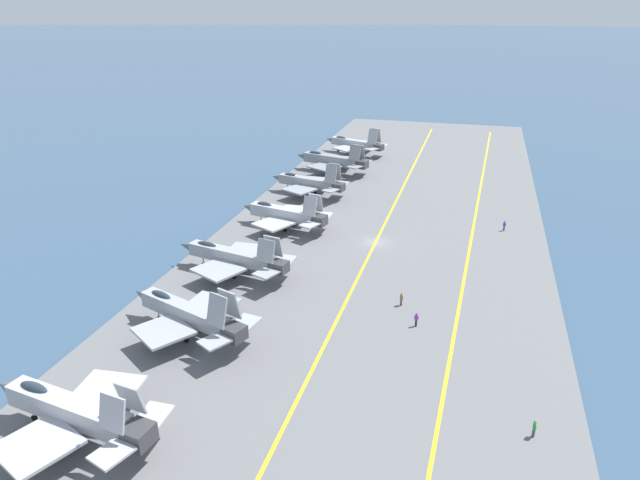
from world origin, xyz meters
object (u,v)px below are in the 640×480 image
(parked_jet_second, at_px, (187,313))
(parked_jet_third, at_px, (233,256))
(crew_brown_vest, at_px, (401,299))
(parked_jet_fifth, at_px, (309,182))
(parked_jet_fourth, at_px, (284,214))
(parked_jet_sixth, at_px, (332,160))
(crew_green_vest, at_px, (534,428))
(crew_blue_vest, at_px, (504,225))
(parked_jet_seventh, at_px, (355,143))
(crew_purple_vest, at_px, (416,319))
(parked_jet_nearest, at_px, (71,410))

(parked_jet_second, xyz_separation_m, parked_jet_third, (15.22, 1.42, -0.12))
(crew_brown_vest, bearing_deg, parked_jet_third, 83.74)
(parked_jet_third, bearing_deg, parked_jet_fifth, 0.45)
(crew_brown_vest, bearing_deg, parked_jet_fourth, 46.93)
(parked_jet_fourth, distance_m, parked_jet_sixth, 33.68)
(crew_green_vest, distance_m, crew_blue_vest, 47.97)
(parked_jet_seventh, height_order, crew_brown_vest, parked_jet_seventh)
(crew_purple_vest, relative_size, crew_blue_vest, 1.03)
(parked_jet_fourth, distance_m, crew_blue_vest, 34.89)
(crew_brown_vest, bearing_deg, parked_jet_nearest, 142.65)
(parked_jet_nearest, relative_size, crew_brown_vest, 10.08)
(parked_jet_second, distance_m, crew_green_vest, 35.63)
(parked_jet_second, bearing_deg, crew_green_vest, -100.61)
(parked_jet_fourth, xyz_separation_m, parked_jet_seventh, (50.47, -0.28, 0.19))
(parked_jet_fifth, relative_size, parked_jet_seventh, 0.97)
(crew_green_vest, bearing_deg, parked_jet_seventh, 21.34)
(parked_jet_third, bearing_deg, parked_jet_sixth, 0.00)
(parked_jet_sixth, distance_m, crew_blue_vest, 43.02)
(parked_jet_third, xyz_separation_m, parked_jet_seventh, (68.24, -1.22, 0.06))
(parked_jet_fifth, xyz_separation_m, crew_green_vest, (-56.88, -36.67, -1.65))
(parked_jet_nearest, distance_m, parked_jet_third, 32.13)
(parked_jet_fifth, bearing_deg, parked_jet_fourth, -175.99)
(parked_jet_fifth, bearing_deg, parked_jet_third, -179.55)
(parked_jet_seventh, distance_m, crew_blue_vest, 53.83)
(crew_purple_vest, bearing_deg, parked_jet_seventh, 17.51)
(crew_green_vest, relative_size, crew_brown_vest, 0.99)
(parked_jet_nearest, relative_size, parked_jet_sixth, 0.98)
(crew_purple_vest, xyz_separation_m, crew_blue_vest, (32.94, -9.89, -0.03))
(crew_green_vest, bearing_deg, crew_purple_vest, 37.49)
(parked_jet_second, distance_m, crew_brown_vest, 24.78)
(parked_jet_sixth, bearing_deg, crew_blue_vest, -126.00)
(parked_jet_nearest, relative_size, crew_purple_vest, 9.85)
(parked_jet_third, xyz_separation_m, crew_blue_vest, (26.18, -34.77, -1.68))
(parked_jet_nearest, bearing_deg, parked_jet_fourth, -1.12)
(parked_jet_nearest, bearing_deg, parked_jet_second, -4.90)
(parked_jet_second, relative_size, parked_jet_sixth, 0.98)
(parked_jet_nearest, bearing_deg, crew_brown_vest, -37.35)
(parked_jet_nearest, height_order, crew_blue_vest, parked_jet_nearest)
(parked_jet_seventh, bearing_deg, parked_jet_fourth, 179.68)
(parked_jet_fifth, xyz_separation_m, parked_jet_sixth, (16.32, -0.27, 0.16))
(crew_brown_vest, bearing_deg, parked_jet_second, 121.02)
(parked_jet_nearest, distance_m, parked_jet_fifth, 67.24)
(parked_jet_sixth, bearing_deg, crew_purple_vest, -156.85)
(parked_jet_fourth, bearing_deg, crew_brown_vest, -133.07)
(parked_jet_seventh, relative_size, crew_purple_vest, 9.48)
(parked_jet_nearest, height_order, parked_jet_seventh, parked_jet_seventh)
(parked_jet_fourth, relative_size, crew_purple_vest, 9.14)
(parked_jet_second, xyz_separation_m, parked_jet_fifth, (50.33, 1.69, -0.15))
(parked_jet_fourth, height_order, crew_brown_vest, parked_jet_fourth)
(parked_jet_second, xyz_separation_m, crew_green_vest, (-6.55, -34.98, -1.80))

